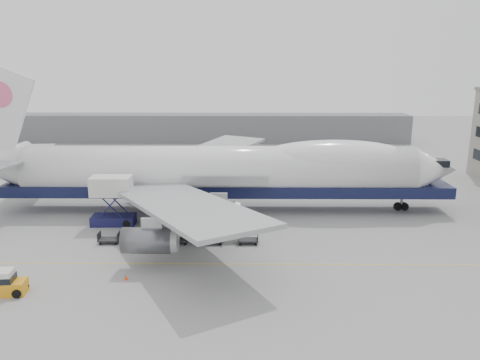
{
  "coord_description": "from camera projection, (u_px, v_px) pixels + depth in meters",
  "views": [
    {
      "loc": [
        3.45,
        -49.57,
        19.67
      ],
      "look_at": [
        2.91,
        6.0,
        5.74
      ],
      "focal_mm": 35.0,
      "sensor_mm": 36.0,
      "label": 1
    }
  ],
  "objects": [
    {
      "name": "ground",
      "position": [
        214.0,
        242.0,
        52.89
      ],
      "size": [
        260.0,
        260.0,
        0.0
      ],
      "primitive_type": "plane",
      "color": "gray",
      "rests_on": "ground"
    },
    {
      "name": "apron_line",
      "position": [
        210.0,
        264.0,
        47.07
      ],
      "size": [
        60.0,
        0.15,
        0.01
      ],
      "primitive_type": "cube",
      "color": "gold",
      "rests_on": "ground"
    },
    {
      "name": "hangar",
      "position": [
        192.0,
        128.0,
        120.03
      ],
      "size": [
        110.0,
        8.0,
        7.0
      ],
      "primitive_type": "cube",
      "color": "slate",
      "rests_on": "ground"
    },
    {
      "name": "airliner",
      "position": [
        224.0,
        170.0,
        63.16
      ],
      "size": [
        67.0,
        55.3,
        19.98
      ],
      "color": "white",
      "rests_on": "ground"
    },
    {
      "name": "catering_truck",
      "position": [
        112.0,
        198.0,
        57.86
      ],
      "size": [
        5.35,
        3.79,
        6.17
      ],
      "rotation": [
        0.0,
        0.0,
        0.02
      ],
      "color": "#181948",
      "rests_on": "ground"
    },
    {
      "name": "baggage_tug",
      "position": [
        6.0,
        283.0,
        40.76
      ],
      "size": [
        3.21,
        1.95,
        2.23
      ],
      "rotation": [
        0.0,
        0.0,
        0.11
      ],
      "color": "orange",
      "rests_on": "ground"
    },
    {
      "name": "traffic_cone",
      "position": [
        126.0,
        277.0,
        43.66
      ],
      "size": [
        0.35,
        0.35,
        0.52
      ],
      "rotation": [
        0.0,
        0.0,
        -0.02
      ],
      "color": "#FF4B0D",
      "rests_on": "ground"
    },
    {
      "name": "dolly_0",
      "position": [
        109.0,
        239.0,
        52.4
      ],
      "size": [
        2.3,
        1.35,
        1.3
      ],
      "color": "#2D2D30",
      "rests_on": "ground"
    },
    {
      "name": "dolly_1",
      "position": [
        144.0,
        239.0,
        52.36
      ],
      "size": [
        2.3,
        1.35,
        1.3
      ],
      "color": "#2D2D30",
      "rests_on": "ground"
    },
    {
      "name": "dolly_2",
      "position": [
        178.0,
        239.0,
        52.32
      ],
      "size": [
        2.3,
        1.35,
        1.3
      ],
      "color": "#2D2D30",
      "rests_on": "ground"
    },
    {
      "name": "dolly_3",
      "position": [
        213.0,
        239.0,
        52.29
      ],
      "size": [
        2.3,
        1.35,
        1.3
      ],
      "color": "#2D2D30",
      "rests_on": "ground"
    },
    {
      "name": "dolly_4",
      "position": [
        248.0,
        239.0,
        52.25
      ],
      "size": [
        2.3,
        1.35,
        1.3
      ],
      "color": "#2D2D30",
      "rests_on": "ground"
    }
  ]
}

